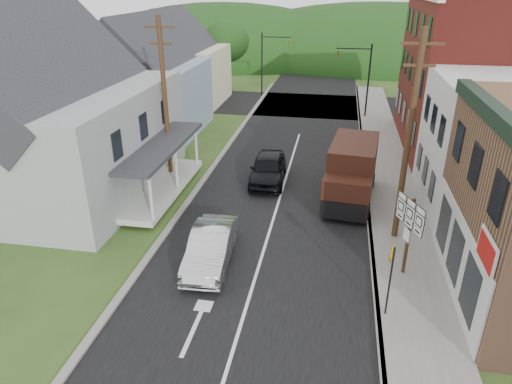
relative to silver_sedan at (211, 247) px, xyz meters
The scene contains 23 objects.
ground 2.09m from the silver_sedan, ahead, with size 120.00×120.00×0.00m, color #2D4719.
road 10.10m from the silver_sedan, 78.83° to the left, with size 9.00×90.00×0.02m, color black.
cross_road 26.97m from the silver_sedan, 85.85° to the left, with size 60.00×9.00×0.02m, color black.
sidewalk_right 11.15m from the silver_sedan, 45.12° to the left, with size 2.80×55.00×0.15m, color slate.
curb_right 10.24m from the silver_sedan, 50.49° to the left, with size 0.20×55.00×0.15m, color slate.
curb_left 8.36m from the silver_sedan, 108.89° to the left, with size 0.30×55.00×0.12m, color slate.
storefront_red 21.88m from the silver_sedan, 51.87° to the left, with size 8.00×12.00×10.00m, color maroon.
house_gray 12.16m from the silver_sedan, 149.64° to the left, with size 10.20×12.24×8.35m.
house_blue 19.38m from the silver_sedan, 118.18° to the left, with size 7.14×8.16×7.28m.
house_cream 27.75m from the silver_sedan, 110.25° to the left, with size 7.14×8.16×7.28m.
utility_pole_right 9.15m from the silver_sedan, 24.14° to the left, with size 1.60×0.26×9.00m.
utility_pole_left 9.91m from the silver_sedan, 119.98° to the left, with size 1.60×0.26×9.00m.
traffic_signal_right 24.39m from the silver_sedan, 75.03° to the left, with size 2.87×0.20×6.00m.
traffic_signal_left 30.62m from the silver_sedan, 94.42° to the left, with size 2.87×0.20×6.00m.
tree_left_b 19.62m from the silver_sedan, 141.70° to the left, with size 4.80×4.80×6.94m.
tree_left_c 26.70m from the silver_sedan, 130.61° to the left, with size 5.80×5.80×8.41m.
tree_left_d 32.92m from the silver_sedan, 102.46° to the left, with size 4.80×4.80×6.94m.
forested_ridge 54.92m from the silver_sedan, 87.96° to the left, with size 90.00×30.00×16.00m, color #18330F.
silver_sedan is the anchor object (origin of this frame).
dark_sedan 8.70m from the silver_sedan, 83.51° to the left, with size 1.90×4.72×1.61m, color black.
delivery_van 8.97m from the silver_sedan, 51.40° to the left, with size 2.84×5.74×3.09m.
route_sign_cluster 7.73m from the silver_sedan, ahead, with size 0.77×1.70×3.19m.
warning_sign 7.16m from the silver_sedan, 17.58° to the right, with size 0.27×0.74×2.82m.
Camera 1 is at (2.64, -15.05, 10.54)m, focal length 32.00 mm.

